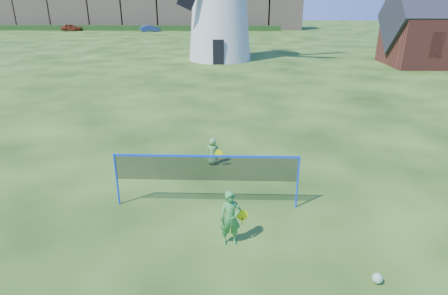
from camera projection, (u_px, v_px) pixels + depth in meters
The scene contains 9 objects.
ground at pixel (216, 202), 10.62m from camera, with size 220.00×220.00×0.00m, color black.
badminton_net at pixel (206, 169), 10.03m from camera, with size 5.05×0.05×1.55m.
player_girl at pixel (230, 218), 8.59m from camera, with size 0.69×0.40×1.37m.
player_boy at pixel (213, 151), 12.94m from camera, with size 0.61×0.41×0.97m.
play_ball at pixel (377, 278), 7.54m from camera, with size 0.22×0.22×0.22m, color green.
terraced_houses at pixel (140, 9), 76.64m from camera, with size 65.72×8.40×8.26m.
hedge at pixel (122, 28), 72.42m from camera, with size 62.00×0.80×1.00m, color #193814.
car_left at pixel (71, 27), 71.45m from camera, with size 1.52×3.79×1.29m, color maroon.
car_right at pixel (150, 28), 69.44m from camera, with size 1.30×3.73×1.23m, color navy.
Camera 1 is at (0.53, -9.28, 5.39)m, focal length 29.58 mm.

